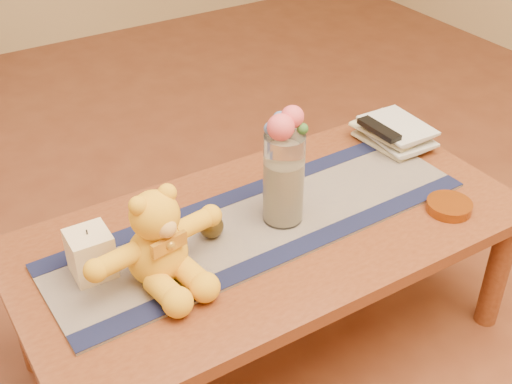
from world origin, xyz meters
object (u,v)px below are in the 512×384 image
pillar_candle (91,254)px  bronze_ball (211,226)px  book_bottom (374,148)px  amber_dish (449,206)px  tv_remote (379,129)px  teddy_bear (156,237)px  glass_vase (284,179)px

pillar_candle → bronze_ball: (0.32, -0.03, -0.03)m
book_bottom → amber_dish: 0.36m
book_bottom → tv_remote: size_ratio=1.39×
teddy_bear → glass_vase: bearing=-3.1°
bronze_ball → tv_remote: (0.66, 0.11, 0.04)m
teddy_bear → book_bottom: size_ratio=1.57×
teddy_bear → glass_vase: size_ratio=1.35×
glass_vase → book_bottom: (0.46, 0.15, -0.13)m
pillar_candle → tv_remote: pillar_candle is taller
glass_vase → tv_remote: 0.48m
amber_dish → pillar_candle: bearing=164.1°
pillar_candle → book_bottom: 0.99m
amber_dish → tv_remote: bearing=84.3°
glass_vase → amber_dish: bearing=-26.2°
teddy_bear → pillar_candle: 0.17m
pillar_candle → amber_dish: size_ratio=0.94×
tv_remote → book_bottom: bearing=90.0°
teddy_bear → bronze_ball: teddy_bear is taller
teddy_bear → amber_dish: 0.84m
pillar_candle → tv_remote: 0.99m
glass_vase → bronze_ball: bearing=170.7°
glass_vase → pillar_candle: bearing=173.4°
tv_remote → amber_dish: size_ratio=1.26×
tv_remote → glass_vase: bearing=-163.9°
teddy_bear → book_bottom: (0.85, 0.19, -0.12)m
glass_vase → teddy_bear: bearing=-175.0°
teddy_bear → glass_vase: 0.39m
bronze_ball → amber_dish: bronze_ball is taller
pillar_candle → bronze_ball: bearing=-4.9°
teddy_bear → pillar_candle: (-0.13, 0.09, -0.06)m
bronze_ball → glass_vase: bearing=-9.3°
pillar_candle → bronze_ball: 0.32m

